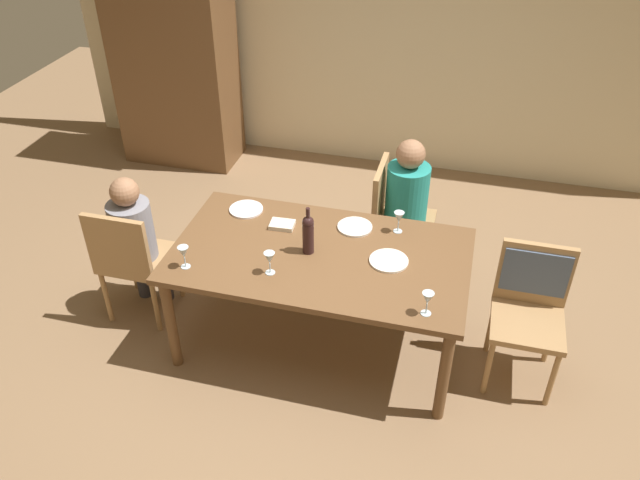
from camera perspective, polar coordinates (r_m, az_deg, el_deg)
The scene contains 18 objects.
ground_plane at distance 4.48m, azimuth -0.00°, elevation -8.90°, with size 10.00×10.00×0.00m, color #846647.
rear_room_partition at distance 6.13m, azimuth 6.84°, elevation 18.43°, with size 6.40×0.12×2.70m, color beige.
armoire_cabinet at distance 6.40m, azimuth -13.05°, elevation 16.15°, with size 1.18×0.62×2.18m.
dining_table at distance 4.03m, azimuth -0.00°, elevation -2.05°, with size 1.87×1.05×0.75m.
chair_left_end at distance 4.51m, azimuth -16.68°, elevation -1.44°, with size 0.44×0.44×0.92m.
chair_far_right at distance 4.79m, azimuth 6.62°, elevation 2.40°, with size 0.44×0.44×0.92m.
chair_right_end at distance 4.13m, azimuth 18.45°, elevation -4.64°, with size 0.44×0.46×0.92m.
person_woman_host at distance 4.52m, azimuth -16.22°, elevation 0.43°, with size 0.29×0.33×1.09m.
person_man_bearded at distance 4.71m, azimuth 8.08°, elevation 3.50°, with size 0.36×0.31×1.15m.
wine_bottle_tall_green at distance 3.91m, azimuth -1.07°, elevation 0.62°, with size 0.07×0.07×0.32m.
wine_glass_near_left at distance 3.77m, azimuth -4.56°, elevation -1.68°, with size 0.07×0.07×0.15m.
wine_glass_centre at distance 4.15m, azimuth 7.10°, elevation 1.98°, with size 0.07×0.07×0.15m.
wine_glass_near_right at distance 3.90m, azimuth -12.15°, elevation -1.14°, with size 0.07×0.07×0.15m.
wine_glass_far at distance 3.53m, azimuth 9.64°, elevation -5.25°, with size 0.07×0.07×0.15m.
dinner_plate_host at distance 4.42m, azimuth -6.65°, elevation 2.75°, with size 0.23×0.23×0.01m, color white.
dinner_plate_guest_left at distance 3.93m, azimuth 6.20°, elevation -1.87°, with size 0.24×0.24×0.01m, color white.
dinner_plate_guest_right at distance 4.21m, azimuth 3.15°, elevation 1.18°, with size 0.23×0.23×0.01m, color silver.
folded_napkin at distance 4.22m, azimuth -3.41°, elevation 1.38°, with size 0.16×0.12×0.03m, color beige.
Camera 1 is at (0.81, -3.09, 3.14)m, focal length 35.63 mm.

